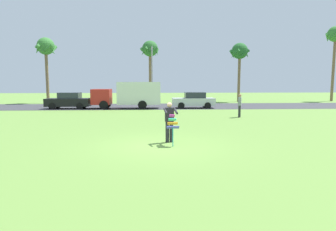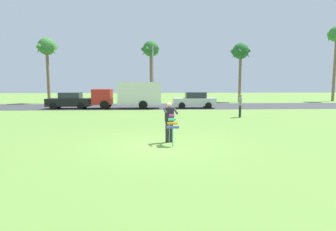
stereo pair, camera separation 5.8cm
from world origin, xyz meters
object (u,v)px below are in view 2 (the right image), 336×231
palm_tree_left_near (47,49)px  palm_tree_right_near (151,51)px  parked_truck_red_cab (132,94)px  person_walker_near (240,105)px  parked_car_silver (194,100)px  streetlight_pole (153,71)px  palm_tree_centre_far (241,53)px  kite_held (172,125)px  person_kite_flyer (169,121)px  parked_car_black (70,101)px

palm_tree_left_near → palm_tree_right_near: bearing=11.2°
parked_truck_red_cab → person_walker_near: (8.53, -7.85, -0.48)m
parked_car_silver → streetlight_pole: 9.22m
palm_tree_right_near → palm_tree_centre_far: 11.91m
parked_car_silver → palm_tree_left_near: bearing=154.6°
parked_truck_red_cab → palm_tree_left_near: 14.58m
kite_held → person_kite_flyer: bearing=96.9°
kite_held → parked_car_silver: 17.50m
parked_truck_red_cab → streetlight_pole: size_ratio=0.96×
palm_tree_left_near → parked_car_black: bearing=-59.5°
parked_car_black → person_walker_near: person_walker_near is taller
kite_held → streetlight_pole: size_ratio=0.18×
palm_tree_centre_far → streetlight_pole: size_ratio=1.11×
person_kite_flyer → parked_truck_red_cab: (-2.76, 16.49, 0.46)m
kite_held → parked_truck_red_cab: (-2.84, 17.16, 0.55)m
person_kite_flyer → person_walker_near: size_ratio=1.00×
parked_car_silver → streetlight_pole: bearing=118.6°
kite_held → palm_tree_centre_far: 29.11m
parked_car_silver → streetlight_pole: streetlight_pole is taller
kite_held → palm_tree_left_near: size_ratio=0.16×
palm_tree_left_near → person_kite_flyer: bearing=-61.1°
kite_held → palm_tree_right_near: palm_tree_right_near is taller
kite_held → parked_car_black: bearing=117.5°
parked_car_black → parked_truck_red_cab: bearing=0.0°
palm_tree_centre_far → person_kite_flyer: bearing=-113.1°
palm_tree_right_near → person_walker_near: palm_tree_right_near is taller
palm_tree_right_near → streetlight_pole: palm_tree_right_near is taller
parked_car_silver → palm_tree_centre_far: (7.45, 9.26, 5.62)m
parked_car_black → parked_car_silver: bearing=0.0°
palm_tree_left_near → palm_tree_centre_far: 24.63m
person_walker_near → palm_tree_centre_far: bearing=73.1°
palm_tree_right_near → palm_tree_centre_far: palm_tree_right_near is taller
kite_held → palm_tree_right_near: (-0.93, 27.85, 5.89)m
palm_tree_centre_far → kite_held: bearing=-112.4°
kite_held → parked_car_silver: bearing=78.7°
palm_tree_left_near → streetlight_pole: bearing=-2.6°
palm_tree_right_near → person_kite_flyer: bearing=-88.2°
parked_car_black → palm_tree_right_near: 14.62m
parked_car_black → palm_tree_left_near: bearing=120.5°
palm_tree_centre_far → parked_truck_red_cab: bearing=-146.0°
streetlight_pole → palm_tree_centre_far: bearing=8.2°
kite_held → palm_tree_left_near: 29.38m
parked_car_black → palm_tree_left_near: (-4.80, 8.17, 5.90)m
palm_tree_left_near → palm_tree_centre_far: bearing=2.5°
palm_tree_centre_far → parked_car_silver: bearing=-128.8°
person_kite_flyer → parked_car_silver: bearing=77.9°
parked_car_black → parked_car_silver: (12.36, 0.00, 0.00)m
parked_car_black → parked_car_silver: same height
parked_car_silver → streetlight_pole: (-4.13, 7.58, 3.22)m
streetlight_pole → palm_tree_right_near: bearing=94.5°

